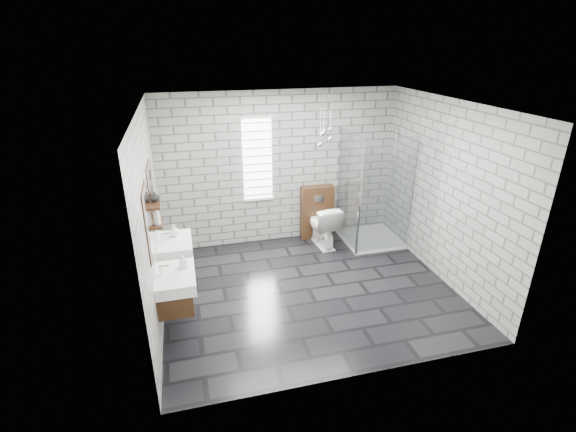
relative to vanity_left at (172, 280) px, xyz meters
name	(u,v)px	position (x,y,z in m)	size (l,w,h in m)	color
floor	(309,290)	(1.91, 0.51, -0.77)	(4.20, 3.60, 0.02)	black
ceiling	(313,104)	(1.91, 0.51, 1.95)	(4.20, 3.60, 0.02)	white
wall_back	(280,169)	(1.91, 2.32, 0.59)	(4.20, 0.02, 2.70)	#989893
wall_front	(365,271)	(1.91, -1.30, 0.59)	(4.20, 0.02, 2.70)	#989893
wall_left	(150,221)	(-0.20, 0.51, 0.59)	(0.02, 3.60, 2.70)	#989893
wall_right	(446,192)	(4.02, 0.51, 0.59)	(0.02, 3.60, 2.70)	#989893
vanity_left	(172,280)	(0.00, 0.00, 0.00)	(0.47, 0.70, 1.57)	#412714
vanity_right	(172,246)	(0.00, 0.93, 0.00)	(0.47, 0.70, 1.57)	#412714
shelf_lower	(157,224)	(-0.12, 0.46, 0.56)	(0.14, 0.30, 0.03)	#412714
shelf_upper	(154,205)	(-0.12, 0.46, 0.82)	(0.14, 0.30, 0.03)	#412714
window	(257,160)	(1.51, 2.29, 0.79)	(0.56, 0.05, 1.48)	white
cistern_panel	(317,212)	(2.58, 2.21, -0.26)	(0.60, 0.20, 1.00)	#412714
flush_plate	(319,199)	(2.58, 2.10, 0.04)	(0.18, 0.01, 0.12)	silver
shower_enclosure	(370,218)	(3.41, 1.69, -0.25)	(1.00, 1.00, 2.03)	white
pendant_cluster	(325,134)	(2.58, 1.88, 1.25)	(0.28, 0.26, 0.90)	silver
toilet	(323,225)	(2.58, 1.85, -0.37)	(0.43, 0.76, 0.78)	white
soap_bottle_a	(183,262)	(0.15, 0.10, 0.18)	(0.08, 0.08, 0.17)	#B2B2B2
soap_bottle_b	(174,231)	(0.05, 1.05, 0.18)	(0.14, 0.14, 0.18)	#B2B2B2
soap_bottle_c	(157,216)	(-0.11, 0.41, 0.69)	(0.09, 0.09, 0.23)	#B2B2B2
vase	(155,197)	(-0.11, 0.54, 0.90)	(0.12, 0.12, 0.13)	#B2B2B2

